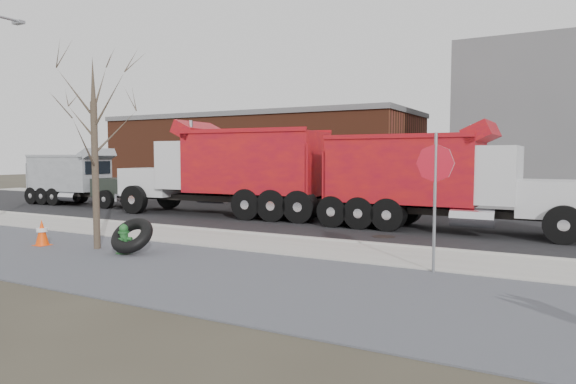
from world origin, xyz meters
The scene contains 15 objects.
ground centered at (0.00, 0.00, 0.00)m, with size 120.00×120.00×0.00m, color #383328.
gravel_verge centered at (0.00, -3.50, 0.01)m, with size 60.00×5.00×0.03m, color slate.
sidewalk centered at (0.00, 0.25, 0.03)m, with size 60.00×2.50×0.06m, color #9E9B93.
curb centered at (0.00, 1.55, 0.06)m, with size 60.00×0.15×0.11m, color #9E9B93.
road centered at (0.00, 6.30, 0.01)m, with size 60.00×9.40×0.02m, color black.
far_sidewalk centered at (0.00, 12.00, 0.03)m, with size 60.00×2.00×0.06m, color #9E9B93.
building_brick centered at (-10.00, 17.00, 2.65)m, with size 20.20×8.20×5.30m.
bare_tree centered at (-3.20, -2.60, 3.30)m, with size 3.20×3.20×5.20m.
fire_hydrant centered at (-2.06, -2.73, 0.36)m, with size 0.45×0.44×0.79m.
truck_tire centered at (-1.84, -2.65, 0.50)m, with size 1.25×1.19×0.98m.
stop_sign centered at (5.52, -1.10, 2.06)m, with size 0.73×0.44×3.05m.
traffic_cone_near centered at (-4.99, -2.98, 0.38)m, with size 0.39×0.39×0.75m.
dump_truck_red_a centered at (4.13, 5.47, 1.84)m, with size 8.98×2.59×3.62m.
dump_truck_red_b centered at (-4.69, 5.75, 2.04)m, with size 9.70×3.39×4.01m.
dump_truck_grey centered at (-14.31, 5.89, 1.48)m, with size 6.42×2.26×2.89m.
Camera 1 is at (8.02, -12.25, 2.55)m, focal length 32.00 mm.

